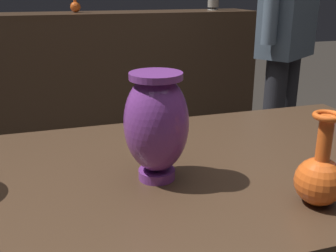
# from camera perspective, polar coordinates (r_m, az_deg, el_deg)

# --- Properties ---
(back_display_shelf) EXTENTS (2.60, 0.40, 0.99)m
(back_display_shelf) POSITION_cam_1_polar(r_m,az_deg,el_deg) (3.00, -12.22, 5.98)
(back_display_shelf) COLOR #422D1E
(back_display_shelf) RESTS_ON ground_plane
(vase_centerpiece) EXTENTS (0.12, 0.12, 0.21)m
(vase_centerpiece) POSITION_cam_1_polar(r_m,az_deg,el_deg) (0.75, -1.67, 0.42)
(vase_centerpiece) COLOR #7A388E
(vase_centerpiece) RESTS_ON display_plinth
(vase_left_accent) EXTENTS (0.08, 0.08, 0.16)m
(vase_left_accent) POSITION_cam_1_polar(r_m,az_deg,el_deg) (0.73, 20.76, -6.66)
(vase_left_accent) COLOR #E55B1E
(vase_left_accent) RESTS_ON display_plinth
(shelf_vase_center) EXTENTS (0.07, 0.07, 0.15)m
(shelf_vase_center) POSITION_cam_1_polar(r_m,az_deg,el_deg) (2.96, -13.04, 16.36)
(shelf_vase_center) COLOR #E55B1E
(shelf_vase_center) RESTS_ON back_display_shelf
(visitor_near_right) EXTENTS (0.40, 0.33, 1.67)m
(visitor_near_right) POSITION_cam_1_polar(r_m,az_deg,el_deg) (2.13, 16.64, 13.73)
(visitor_near_right) COLOR #232328
(visitor_near_right) RESTS_ON ground_plane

